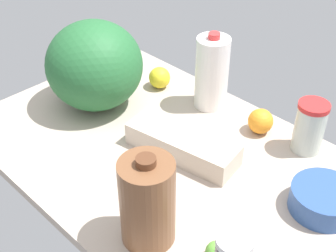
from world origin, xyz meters
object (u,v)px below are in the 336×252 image
lime_far_back (216,252)px  lemon_by_jug (160,78)px  tumbler_cup (310,127)px  orange_beside_bowl (261,121)px  watermelon (95,65)px  milk_jug (212,73)px  egg_carton (182,144)px  mixing_bowl (324,199)px  chocolate_milk_jug (147,202)px

lime_far_back → lemon_by_jug: bearing=145.5°
tumbler_cup → lime_far_back: (7.15, -49.03, -5.41)cm
orange_beside_bowl → watermelon: bearing=-152.0°
orange_beside_bowl → lime_far_back: orange_beside_bowl is taller
orange_beside_bowl → lemon_by_jug: 40.68cm
milk_jug → watermelon: bearing=-136.1°
tumbler_cup → orange_beside_bowl: tumbler_cup is taller
egg_carton → lime_far_back: bearing=-44.7°
watermelon → orange_beside_bowl: size_ratio=3.99×
milk_jug → tumbler_cup: bearing=3.3°
mixing_bowl → lime_far_back: (-8.79, -31.00, -0.63)cm
egg_carton → lime_far_back: (31.07, -21.65, -0.91)cm
chocolate_milk_jug → milk_jug: size_ratio=0.94×
egg_carton → mixing_bowl: 40.95cm
watermelon → lemon_by_jug: bearing=71.7°
orange_beside_bowl → lime_far_back: size_ratio=1.53×
egg_carton → chocolate_milk_jug: bearing=-71.0°
orange_beside_bowl → tumbler_cup: bearing=10.7°
chocolate_milk_jug → egg_carton: bearing=118.9°
milk_jug → orange_beside_bowl: bearing=-1.9°
watermelon → lime_far_back: (69.38, -20.97, -11.83)cm
tumbler_cup → lime_far_back: bearing=-81.7°
mixing_bowl → tumbler_cup: bearing=131.5°
egg_carton → tumbler_cup: size_ratio=2.10×
chocolate_milk_jug → milk_jug: (-26.55, 53.01, 0.81)cm
watermelon → mixing_bowl: watermelon is taller
milk_jug → orange_beside_bowl: size_ratio=3.33×
milk_jug → lime_far_back: 63.98cm
egg_carton → watermelon: size_ratio=1.07×
egg_carton → chocolate_milk_jug: size_ratio=1.37×
tumbler_cup → egg_carton: bearing=-131.1°
mixing_bowl → lemon_by_jug: bearing=170.6°
watermelon → orange_beside_bowl: watermelon is taller
milk_jug → lemon_by_jug: size_ratio=3.43×
orange_beside_bowl → milk_jug: bearing=178.1°
mixing_bowl → egg_carton: bearing=-166.8°
mixing_bowl → lime_far_back: size_ratio=3.36×
tumbler_cup → lemon_by_jug: tumbler_cup is taller
egg_carton → lime_far_back: size_ratio=6.54×
watermelon → lemon_by_jug: size_ratio=4.11×
chocolate_milk_jug → milk_jug: bearing=116.6°
milk_jug → orange_beside_bowl: 22.30cm
watermelon → mixing_bowl: (78.18, 10.02, -11.20)cm
mixing_bowl → orange_beside_bowl: bearing=153.3°
chocolate_milk_jug → tumbler_cup: (8.67, 55.07, -3.40)cm
tumbler_cup → lemon_by_jug: bearing=-173.5°
egg_carton → tumbler_cup: 36.64cm
milk_jug → lime_far_back: milk_jug is taller
tumbler_cup → milk_jug: bearing=-176.7°
watermelon → orange_beside_bowl: (47.71, 25.32, -10.49)cm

